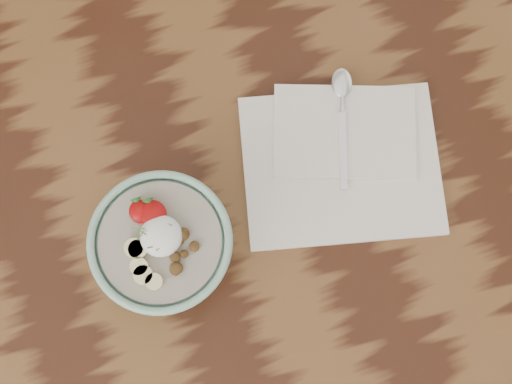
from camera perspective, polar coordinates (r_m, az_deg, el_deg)
table at (r=106.38cm, az=-5.51°, el=-3.01°), size 160.00×90.00×75.00cm
breakfast_bowl at (r=90.77cm, az=-7.43°, el=-4.26°), size 17.81×17.81×12.01cm
napkin at (r=98.58cm, az=6.88°, el=2.70°), size 31.42×27.79×1.64cm
spoon at (r=99.73cm, az=6.90°, el=7.36°), size 7.81×16.85×0.90cm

